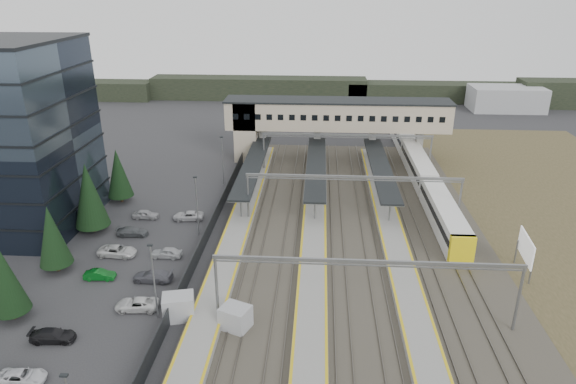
# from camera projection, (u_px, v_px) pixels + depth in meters

# --- Properties ---
(ground) EXTENTS (220.00, 220.00, 0.00)m
(ground) POSITION_uv_depth(u_px,v_px,m) (250.00, 277.00, 57.28)
(ground) COLOR #2B2B2D
(ground) RESTS_ON ground
(conifer_row) EXTENTS (4.42, 49.82, 9.50)m
(conifer_row) POSITION_uv_depth(u_px,v_px,m) (33.00, 249.00, 53.18)
(conifer_row) COLOR black
(conifer_row) RESTS_ON ground
(car_park) EXTENTS (10.71, 44.78, 1.28)m
(car_park) POSITION_uv_depth(u_px,v_px,m) (109.00, 300.00, 52.03)
(car_park) COLOR #A6A6AB
(car_park) RESTS_ON ground
(lampposts) EXTENTS (0.50, 53.25, 8.07)m
(lampposts) POSITION_uv_depth(u_px,v_px,m) (179.00, 235.00, 57.27)
(lampposts) COLOR gray
(lampposts) RESTS_ON ground
(fence) EXTENTS (0.08, 90.00, 2.00)m
(fence) POSITION_uv_depth(u_px,v_px,m) (202.00, 246.00, 61.91)
(fence) COLOR #26282B
(fence) RESTS_ON ground
(relay_cabin_near) EXTENTS (3.42, 2.83, 2.49)m
(relay_cabin_near) POSITION_uv_depth(u_px,v_px,m) (179.00, 307.00, 49.85)
(relay_cabin_near) COLOR #A1A3A6
(relay_cabin_near) RESTS_ON ground
(relay_cabin_far) EXTENTS (3.27, 3.04, 2.41)m
(relay_cabin_far) POSITION_uv_depth(u_px,v_px,m) (236.00, 318.00, 48.24)
(relay_cabin_far) COLOR #A1A3A6
(relay_cabin_far) RESTS_ON ground
(rail_corridor) EXTENTS (34.00, 90.00, 0.92)m
(rail_corridor) POSITION_uv_depth(u_px,v_px,m) (333.00, 255.00, 61.24)
(rail_corridor) COLOR #3B382E
(rail_corridor) RESTS_ON ground
(canopies) EXTENTS (23.10, 30.00, 3.28)m
(canopies) POSITION_uv_depth(u_px,v_px,m) (316.00, 166.00, 80.34)
(canopies) COLOR black
(canopies) RESTS_ON ground
(footbridge) EXTENTS (40.40, 6.40, 11.20)m
(footbridge) POSITION_uv_depth(u_px,v_px,m) (322.00, 118.00, 92.64)
(footbridge) COLOR #BEA990
(footbridge) RESTS_ON ground
(gantries) EXTENTS (28.40, 62.28, 7.17)m
(gantries) POSITION_uv_depth(u_px,v_px,m) (359.00, 220.00, 57.08)
(gantries) COLOR gray
(gantries) RESTS_ON ground
(train) EXTENTS (2.85, 59.59, 3.59)m
(train) POSITION_uv_depth(u_px,v_px,m) (418.00, 166.00, 85.70)
(train) COLOR silver
(train) RESTS_ON ground
(billboard) EXTENTS (0.67, 5.56, 4.66)m
(billboard) POSITION_uv_depth(u_px,v_px,m) (526.00, 249.00, 56.88)
(billboard) COLOR gray
(billboard) RESTS_ON ground
(treeline_far) EXTENTS (170.00, 19.00, 7.00)m
(treeline_far) POSITION_uv_depth(u_px,v_px,m) (381.00, 92.00, 140.04)
(treeline_far) COLOR black
(treeline_far) RESTS_ON ground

